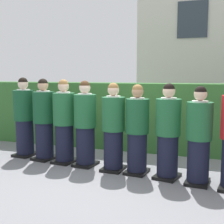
{
  "coord_description": "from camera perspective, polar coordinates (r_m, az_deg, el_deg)",
  "views": [
    {
      "loc": [
        1.73,
        -5.03,
        1.71
      ],
      "look_at": [
        0.0,
        0.0,
        1.05
      ],
      "focal_mm": 48.42,
      "sensor_mm": 36.0,
      "label": 1
    }
  ],
  "objects": [
    {
      "name": "ground_plane",
      "position": [
        5.58,
        0.0,
        -10.76
      ],
      "size": [
        60.0,
        60.0,
        0.0
      ],
      "primitive_type": "plane",
      "color": "slate"
    },
    {
      "name": "student_front_row_0",
      "position": [
        6.59,
        -16.23,
        -1.25
      ],
      "size": [
        0.43,
        0.51,
        1.65
      ],
      "color": "black",
      "rests_on": "ground"
    },
    {
      "name": "student_front_row_1",
      "position": [
        6.21,
        -12.72,
        -1.72
      ],
      "size": [
        0.45,
        0.55,
        1.63
      ],
      "color": "black",
      "rests_on": "ground"
    },
    {
      "name": "student_front_row_2",
      "position": [
        5.91,
        -9.02,
        -2.13
      ],
      "size": [
        0.43,
        0.54,
        1.62
      ],
      "color": "black",
      "rests_on": "ground"
    },
    {
      "name": "student_front_row_3",
      "position": [
        5.66,
        -5.07,
        -2.57
      ],
      "size": [
        0.42,
        0.53,
        1.6
      ],
      "color": "black",
      "rests_on": "ground"
    },
    {
      "name": "student_front_row_4",
      "position": [
        5.36,
        0.26,
        -3.26
      ],
      "size": [
        0.41,
        0.51,
        1.57
      ],
      "color": "black",
      "rests_on": "ground"
    },
    {
      "name": "student_front_row_5",
      "position": [
        5.22,
        4.78,
        -3.7
      ],
      "size": [
        0.4,
        0.51,
        1.55
      ],
      "color": "black",
      "rests_on": "ground"
    },
    {
      "name": "student_front_row_6",
      "position": [
        5.04,
        10.52,
        -4.04
      ],
      "size": [
        0.45,
        0.52,
        1.57
      ],
      "color": "black",
      "rests_on": "ground"
    },
    {
      "name": "student_front_row_7",
      "position": [
        4.89,
        16.09,
        -4.75
      ],
      "size": [
        0.4,
        0.51,
        1.54
      ],
      "color": "black",
      "rests_on": "ground"
    },
    {
      "name": "hedge",
      "position": [
        6.95,
        4.4,
        -0.79
      ],
      "size": [
        10.96,
        0.7,
        1.52
      ],
      "color": "#33662D",
      "rests_on": "ground"
    }
  ]
}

